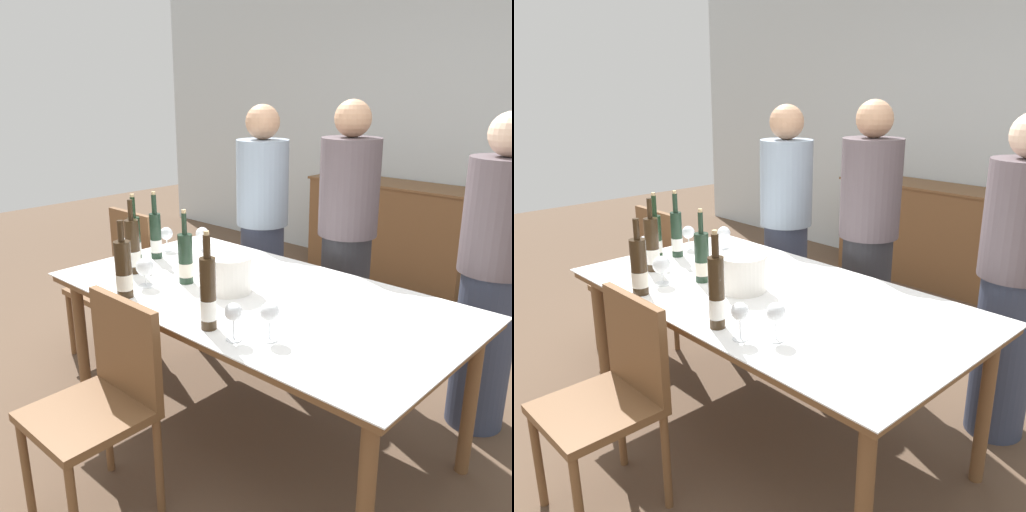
{
  "view_description": "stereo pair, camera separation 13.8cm",
  "coord_description": "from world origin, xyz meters",
  "views": [
    {
      "loc": [
        1.59,
        -1.72,
        1.66
      ],
      "look_at": [
        0.0,
        0.0,
        0.93
      ],
      "focal_mm": 38.0,
      "sensor_mm": 36.0,
      "label": 1
    },
    {
      "loc": [
        1.69,
        -1.62,
        1.66
      ],
      "look_at": [
        0.0,
        0.0,
        0.93
      ],
      "focal_mm": 38.0,
      "sensor_mm": 36.0,
      "label": 2
    }
  ],
  "objects": [
    {
      "name": "wine_bottle_5",
      "position": [
        -0.35,
        -0.13,
        0.87
      ],
      "size": [
        0.07,
        0.07,
        0.36
      ],
      "color": "#1E3323",
      "rests_on": "dining_table"
    },
    {
      "name": "wine_glass_1",
      "position": [
        -0.85,
        0.16,
        0.85
      ],
      "size": [
        0.07,
        0.07,
        0.14
      ],
      "color": "white",
      "rests_on": "dining_table"
    },
    {
      "name": "person_guest_right",
      "position": [
        0.76,
        0.84,
        0.78
      ],
      "size": [
        0.33,
        0.33,
        1.57
      ],
      "color": "#383F56",
      "rests_on": "ground_plane"
    },
    {
      "name": "wine_bottle_0",
      "position": [
        -0.41,
        -0.44,
        0.88
      ],
      "size": [
        0.08,
        0.08,
        0.36
      ],
      "color": "#332314",
      "rests_on": "dining_table"
    },
    {
      "name": "wine_bottle_4",
      "position": [
        -0.78,
        0.02,
        0.88
      ],
      "size": [
        0.06,
        0.06,
        0.37
      ],
      "color": "#1E3323",
      "rests_on": "dining_table"
    },
    {
      "name": "wine_glass_3",
      "position": [
        -0.45,
        -0.29,
        0.85
      ],
      "size": [
        0.09,
        0.09,
        0.14
      ],
      "color": "white",
      "rests_on": "dining_table"
    },
    {
      "name": "ground_plane",
      "position": [
        0.0,
        0.0,
        0.0
      ],
      "size": [
        12.0,
        12.0,
        0.0
      ],
      "primitive_type": "plane",
      "color": "brown"
    },
    {
      "name": "sideboard_cabinet",
      "position": [
        -0.74,
        2.56,
        0.43
      ],
      "size": [
        1.52,
        0.46,
        0.87
      ],
      "color": "brown",
      "rests_on": "ground_plane"
    },
    {
      "name": "chair_left_end",
      "position": [
        -1.27,
        0.09,
        0.52
      ],
      "size": [
        0.42,
        0.42,
        0.91
      ],
      "color": "brown",
      "rests_on": "ground_plane"
    },
    {
      "name": "wine_glass_0",
      "position": [
        -0.81,
        -0.16,
        0.86
      ],
      "size": [
        0.07,
        0.07,
        0.15
      ],
      "color": "white",
      "rests_on": "dining_table"
    },
    {
      "name": "wine_bottle_2",
      "position": [
        -0.66,
        -0.21,
        0.88
      ],
      "size": [
        0.07,
        0.07,
        0.38
      ],
      "color": "#332314",
      "rests_on": "dining_table"
    },
    {
      "name": "wine_bottle_3",
      "position": [
        -0.83,
        -0.08,
        0.87
      ],
      "size": [
        0.06,
        0.06,
        0.37
      ],
      "color": "black",
      "rests_on": "dining_table"
    },
    {
      "name": "chair_near_front",
      "position": [
        -0.11,
        -0.75,
        0.52
      ],
      "size": [
        0.42,
        0.42,
        0.88
      ],
      "color": "brown",
      "rests_on": "ground_plane"
    },
    {
      "name": "person_guest_left",
      "position": [
        -0.04,
        0.8,
        0.8
      ],
      "size": [
        0.33,
        0.33,
        1.61
      ],
      "color": "#2D2D33",
      "rests_on": "ground_plane"
    },
    {
      "name": "wine_glass_5",
      "position": [
        -0.72,
        0.31,
        0.84
      ],
      "size": [
        0.08,
        0.08,
        0.13
      ],
      "color": "white",
      "rests_on": "dining_table"
    },
    {
      "name": "dining_table",
      "position": [
        0.0,
        0.0,
        0.69
      ],
      "size": [
        1.94,
        1.04,
        0.75
      ],
      "color": "brown",
      "rests_on": "ground_plane"
    },
    {
      "name": "wine_bottle_1",
      "position": [
        0.13,
        -0.41,
        0.89
      ],
      "size": [
        0.06,
        0.06,
        0.4
      ],
      "color": "#332314",
      "rests_on": "dining_table"
    },
    {
      "name": "wine_glass_2",
      "position": [
        0.27,
        -0.41,
        0.86
      ],
      "size": [
        0.07,
        0.07,
        0.15
      ],
      "color": "white",
      "rests_on": "dining_table"
    },
    {
      "name": "ice_bucket",
      "position": [
        -0.11,
        -0.07,
        0.85
      ],
      "size": [
        0.23,
        0.23,
        0.17
      ],
      "color": "white",
      "rests_on": "dining_table"
    },
    {
      "name": "wine_glass_4",
      "position": [
        0.37,
        -0.32,
        0.86
      ],
      "size": [
        0.08,
        0.08,
        0.15
      ],
      "color": "white",
      "rests_on": "dining_table"
    },
    {
      "name": "person_host",
      "position": [
        -0.67,
        0.79,
        0.79
      ],
      "size": [
        0.33,
        0.33,
        1.57
      ],
      "color": "#383F56",
      "rests_on": "ground_plane"
    }
  ]
}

